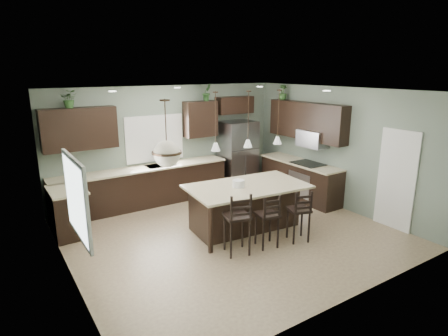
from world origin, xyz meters
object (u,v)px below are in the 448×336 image
(serving_dish, at_px, (239,183))
(bar_stool_center, at_px, (267,220))
(refrigerator, at_px, (238,156))
(bar_stool_right, at_px, (299,215))
(bar_stool_left, at_px, (237,223))
(plant_back_left, at_px, (69,99))
(kitchen_island, at_px, (247,207))

(serving_dish, relative_size, bar_stool_center, 0.23)
(refrigerator, distance_m, serving_dish, 2.76)
(refrigerator, height_order, serving_dish, refrigerator)
(serving_dish, distance_m, bar_stool_right, 1.30)
(bar_stool_center, bearing_deg, bar_stool_left, -176.56)
(plant_back_left, bearing_deg, bar_stool_center, -52.96)
(serving_dish, distance_m, bar_stool_center, 0.99)
(serving_dish, distance_m, plant_back_left, 3.88)
(serving_dish, bearing_deg, bar_stool_right, -55.40)
(refrigerator, distance_m, bar_stool_center, 3.51)
(kitchen_island, relative_size, bar_stool_left, 2.06)
(refrigerator, height_order, bar_stool_left, refrigerator)
(serving_dish, height_order, bar_stool_right, serving_dish)
(kitchen_island, height_order, plant_back_left, plant_back_left)
(refrigerator, xyz_separation_m, bar_stool_center, (-1.53, -3.13, -0.41))
(bar_stool_center, bearing_deg, kitchen_island, 89.83)
(bar_stool_left, relative_size, bar_stool_right, 1.12)
(plant_back_left, bearing_deg, kitchen_island, -42.91)
(bar_stool_right, bearing_deg, refrigerator, 93.04)
(refrigerator, xyz_separation_m, bar_stool_right, (-0.88, -3.26, -0.41))
(bar_stool_left, relative_size, bar_stool_center, 1.12)
(serving_dish, bearing_deg, plant_back_left, 135.11)
(bar_stool_left, xyz_separation_m, bar_stool_right, (1.27, -0.21, -0.06))
(serving_dish, xyz_separation_m, bar_stool_center, (0.03, -0.87, -0.48))
(bar_stool_left, bearing_deg, bar_stool_center, 7.06)
(kitchen_island, bearing_deg, bar_stool_right, -58.29)
(bar_stool_center, relative_size, bar_stool_right, 1.00)
(bar_stool_right, bearing_deg, bar_stool_center, -173.21)
(refrigerator, height_order, plant_back_left, plant_back_left)
(bar_stool_center, distance_m, bar_stool_right, 0.67)
(refrigerator, relative_size, kitchen_island, 0.78)
(serving_dish, bearing_deg, refrigerator, 55.40)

